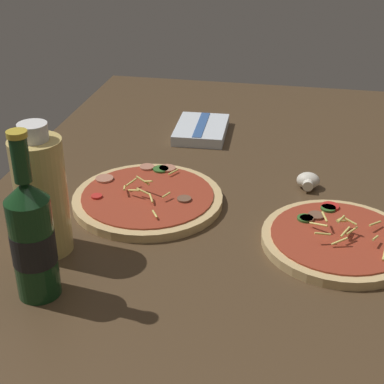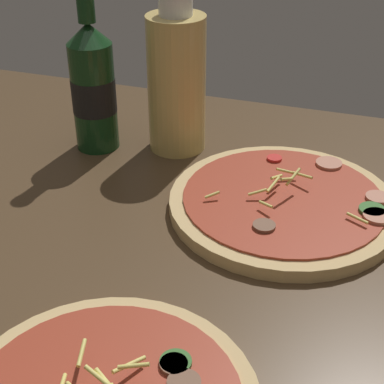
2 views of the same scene
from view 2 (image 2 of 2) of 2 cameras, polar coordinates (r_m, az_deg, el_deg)
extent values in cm
cube|color=#4C3823|center=(64.33, 3.78, -8.32)|extent=(160.00, 90.00, 2.50)
cylinder|color=brown|center=(51.04, -1.78, -16.38)|extent=(2.40, 2.40, 0.40)
cylinder|color=brown|center=(49.75, -0.79, -18.04)|extent=(2.81, 2.81, 0.40)
cylinder|color=#336628|center=(51.21, -1.60, -16.17)|extent=(2.75, 2.75, 0.40)
cylinder|color=#EADB6B|center=(48.44, -5.68, -16.42)|extent=(2.54, 1.13, 0.72)
cylinder|color=#EADB6B|center=(47.01, -8.43, -17.59)|extent=(2.28, 1.49, 0.80)
cylinder|color=#EADB6B|center=(46.90, -8.95, -17.38)|extent=(3.02, 1.40, 0.73)
cylinder|color=#EADB6B|center=(50.55, -10.65, -15.07)|extent=(1.01, 2.63, 0.72)
cylinder|color=#EADB6B|center=(49.79, -12.46, -17.71)|extent=(1.35, 2.66, 1.24)
cylinder|color=#EADB6B|center=(50.02, -6.12, -16.31)|extent=(1.92, 3.05, 1.02)
cylinder|color=tan|center=(73.14, 8.79, -1.16)|extent=(27.97, 27.97, 1.61)
cylinder|color=#9E3823|center=(72.63, 8.85, -0.53)|extent=(24.61, 24.61, 0.30)
cylinder|color=red|center=(80.47, 7.94, 3.25)|extent=(2.02, 2.02, 0.40)
cylinder|color=#B7755B|center=(74.60, 17.57, -0.51)|extent=(2.94, 2.94, 0.40)
cylinder|color=#B7755B|center=(71.02, 17.53, -2.26)|extent=(3.32, 3.32, 0.40)
cylinder|color=#B7755B|center=(80.56, 13.13, 2.72)|extent=(3.48, 3.48, 0.40)
cylinder|color=#336628|center=(72.01, 17.08, -1.66)|extent=(3.13, 3.13, 0.40)
cylinder|color=brown|center=(66.65, 7.01, -3.27)|extent=(2.60, 2.60, 0.40)
cylinder|color=#EADB6B|center=(71.10, 9.17, 1.25)|extent=(1.44, 2.16, 1.09)
cylinder|color=#EADB6B|center=(74.72, 10.66, 1.61)|extent=(2.79, 1.62, 0.73)
cylinder|color=#EADB6B|center=(72.14, 9.79, 1.47)|extent=(1.41, 2.95, 1.29)
cylinder|color=#EADB6B|center=(71.31, 5.98, 0.06)|extent=(2.23, 1.39, 0.86)
cylinder|color=#EADB6B|center=(70.71, 1.98, -0.27)|extent=(1.74, 1.44, 0.77)
cylinder|color=#EADB6B|center=(73.90, 8.19, 1.46)|extent=(1.24, 2.51, 0.99)
cylinder|color=#EADB6B|center=(68.94, 7.17, -1.20)|extent=(1.92, 1.33, 0.55)
cylinder|color=#EADB6B|center=(69.35, 15.75, -2.46)|extent=(2.58, 1.62, 0.36)
cylinder|color=#EADB6B|center=(75.70, 9.20, 1.98)|extent=(2.83, 1.13, 1.02)
cylinder|color=#EADB6B|center=(72.38, 7.89, 0.74)|extent=(1.19, 2.90, 0.99)
cylinder|color=#143819|center=(85.52, -9.47, 9.08)|extent=(6.23, 6.23, 15.47)
cone|color=#143819|center=(82.50, -10.04, 14.95)|extent=(6.23, 6.23, 2.85)
cylinder|color=black|center=(85.41, -9.49, 9.27)|extent=(6.29, 6.29, 4.95)
cylinder|color=#D6B766|center=(83.56, -1.50, 10.36)|extent=(8.20, 8.20, 19.27)
cylinder|color=white|center=(80.22, -1.61, 17.66)|extent=(4.51, 4.51, 2.63)
camera|label=1|loc=(1.08, -60.73, 24.84)|focal=55.00mm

